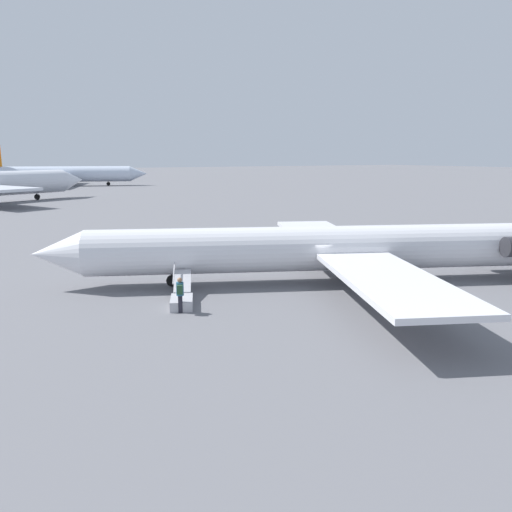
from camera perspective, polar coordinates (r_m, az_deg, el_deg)
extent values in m
plane|color=slate|center=(30.54, 7.61, -2.94)|extent=(600.00, 600.00, 0.00)
cylinder|color=silver|center=(30.10, 7.72, 0.88)|extent=(26.60, 13.28, 2.66)
cone|color=silver|center=(30.26, -21.73, 0.22)|extent=(3.72, 3.55, 2.61)
cube|color=silver|center=(23.90, 15.14, -2.66)|extent=(8.47, 12.40, 0.27)
cube|color=silver|center=(37.32, 7.10, 2.61)|extent=(8.47, 12.40, 0.27)
cylinder|color=#2D2D33|center=(36.52, 25.50, 2.03)|extent=(3.41, 2.35, 1.20)
cylinder|color=black|center=(29.61, -9.58, -2.79)|extent=(0.67, 0.41, 0.66)
cylinder|color=#2D2D33|center=(29.51, -9.61, -1.98)|extent=(0.12, 0.12, 0.21)
cylinder|color=black|center=(30.15, 13.31, -2.69)|extent=(0.67, 0.41, 0.66)
cylinder|color=#2D2D33|center=(30.05, 13.35, -1.89)|extent=(0.12, 0.12, 0.21)
cylinder|color=black|center=(32.35, 11.89, -1.67)|extent=(0.67, 0.41, 0.66)
cylinder|color=#2D2D33|center=(32.26, 11.92, -0.92)|extent=(0.12, 0.12, 0.21)
cone|color=silver|center=(99.19, -20.25, 8.13)|extent=(5.64, 5.42, 3.90)
cylinder|color=black|center=(95.31, -23.73, 6.20)|extent=(0.99, 0.65, 0.99)
cylinder|color=gray|center=(95.27, -23.76, 6.59)|extent=(0.18, 0.18, 0.31)
cylinder|color=silver|center=(136.13, -20.96, 8.73)|extent=(31.31, 14.09, 3.86)
cone|color=silver|center=(134.05, -13.27, 9.15)|extent=(5.25, 4.96, 3.78)
cube|color=silver|center=(144.88, -20.96, 8.73)|extent=(10.22, 14.64, 0.39)
cube|color=silver|center=(128.00, -22.35, 8.38)|extent=(10.22, 14.64, 0.39)
cylinder|color=black|center=(134.75, -16.52, 7.92)|extent=(0.98, 0.54, 0.95)
cylinder|color=#4C4C51|center=(134.72, -16.54, 8.19)|extent=(0.17, 0.17, 0.30)
cylinder|color=black|center=(138.54, -22.06, 7.65)|extent=(0.98, 0.54, 0.95)
cylinder|color=#4C4C51|center=(138.51, -22.08, 7.90)|extent=(0.17, 0.17, 0.30)
cylinder|color=black|center=(135.15, -22.35, 7.55)|extent=(0.98, 0.54, 0.95)
cylinder|color=#4C4C51|center=(135.12, -22.37, 7.82)|extent=(0.17, 0.17, 0.30)
cube|color=#B2B2B7|center=(25.47, -8.49, -5.28)|extent=(1.71, 2.09, 0.50)
cube|color=#B2B2B7|center=(27.24, -8.40, -2.87)|extent=(1.70, 2.41, 0.81)
cube|color=#B2B2B7|center=(27.14, -9.38, -1.87)|extent=(0.92, 2.07, 0.76)
cube|color=#23232D|center=(24.66, -8.64, -5.42)|extent=(0.29, 0.34, 0.85)
cylinder|color=#265972|center=(24.45, -8.69, -3.74)|extent=(0.36, 0.36, 0.65)
sphere|color=#936B4C|center=(24.34, -8.72, -2.73)|extent=(0.24, 0.24, 0.24)
cube|color=#23472D|center=(24.18, -8.71, -3.83)|extent=(0.33, 0.27, 0.44)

